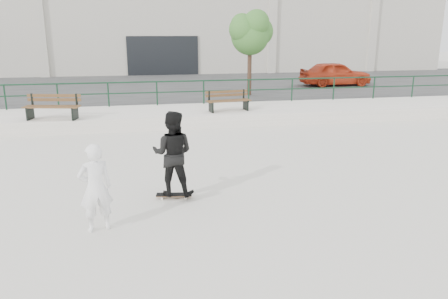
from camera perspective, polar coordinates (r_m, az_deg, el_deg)
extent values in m
plane|color=beige|center=(8.79, 1.11, -8.81)|extent=(120.00, 120.00, 0.00)
cube|color=beige|center=(17.74, -5.24, 4.40)|extent=(30.00, 3.00, 0.50)
cube|color=#303030|center=(26.12, -7.13, 7.85)|extent=(60.00, 14.00, 0.50)
cylinder|color=#143721|center=(18.84, -5.73, 8.87)|extent=(28.00, 0.06, 0.06)
cylinder|color=#143721|center=(18.89, -5.70, 7.51)|extent=(28.00, 0.05, 0.05)
cylinder|color=#143721|center=(19.57, -26.68, 6.09)|extent=(0.06, 0.06, 1.00)
cylinder|color=#143721|center=(19.12, -20.88, 6.53)|extent=(0.06, 0.06, 1.00)
cylinder|color=#143721|center=(18.87, -14.86, 6.92)|extent=(0.06, 0.06, 1.00)
cylinder|color=#143721|center=(18.84, -8.75, 7.23)|extent=(0.06, 0.06, 1.00)
cylinder|color=#143721|center=(19.01, -2.67, 7.47)|extent=(0.06, 0.06, 1.00)
cylinder|color=#143721|center=(19.40, 3.24, 7.62)|extent=(0.06, 0.06, 1.00)
cylinder|color=#143721|center=(19.97, 8.87, 7.68)|extent=(0.06, 0.06, 1.00)
cylinder|color=#143721|center=(20.73, 14.13, 7.68)|extent=(0.06, 0.06, 1.00)
cylinder|color=#143721|center=(21.64, 18.99, 7.62)|extent=(0.06, 0.06, 1.00)
cylinder|color=#143721|center=(22.69, 23.43, 7.51)|extent=(0.06, 0.06, 1.00)
cube|color=beige|center=(39.88, -8.75, 15.74)|extent=(44.00, 16.00, 8.00)
cube|color=black|center=(31.90, -7.96, 11.60)|extent=(5.00, 0.15, 3.20)
cube|color=beige|center=(32.38, -22.74, 13.30)|extent=(0.60, 0.25, 6.20)
cube|color=beige|center=(33.19, 6.32, 14.38)|extent=(0.60, 0.25, 6.20)
cube|color=beige|center=(36.34, 18.84, 13.76)|extent=(0.60, 0.25, 6.20)
cube|color=brown|center=(16.58, -21.82, 5.10)|extent=(1.93, 0.53, 0.04)
cube|color=brown|center=(16.75, -21.57, 5.23)|extent=(1.93, 0.53, 0.04)
cube|color=brown|center=(16.93, -21.32, 5.35)|extent=(1.93, 0.53, 0.04)
cube|color=brown|center=(16.98, -21.28, 6.08)|extent=(1.91, 0.45, 0.11)
cube|color=brown|center=(16.96, -21.33, 6.58)|extent=(1.91, 0.45, 0.11)
cube|color=black|center=(17.12, -24.00, 4.36)|extent=(0.18, 0.54, 0.45)
cube|color=black|center=(17.30, -23.78, 5.98)|extent=(0.07, 0.07, 0.45)
cube|color=black|center=(16.50, -18.89, 4.49)|extent=(0.18, 0.54, 0.45)
cube|color=black|center=(16.69, -18.70, 6.17)|extent=(0.07, 0.07, 0.45)
cube|color=brown|center=(17.09, 0.81, 6.31)|extent=(1.75, 0.37, 0.04)
cube|color=brown|center=(17.25, 0.61, 6.40)|extent=(1.75, 0.37, 0.04)
cube|color=brown|center=(17.42, 0.42, 6.49)|extent=(1.75, 0.37, 0.04)
cube|color=brown|center=(17.46, 0.33, 7.12)|extent=(1.73, 0.29, 0.10)
cube|color=brown|center=(17.44, 0.33, 7.56)|extent=(1.73, 0.29, 0.10)
cube|color=black|center=(17.06, -1.70, 5.57)|extent=(0.13, 0.49, 0.41)
cube|color=black|center=(17.24, -1.97, 7.00)|extent=(0.06, 0.06, 0.41)
cube|color=black|center=(17.55, 2.86, 5.83)|extent=(0.13, 0.49, 0.41)
cube|color=black|center=(17.72, 2.57, 7.22)|extent=(0.06, 0.06, 0.41)
cylinder|color=#463323|center=(21.65, 3.34, 10.31)|extent=(0.20, 0.20, 2.43)
sphere|color=#305920|center=(21.57, 3.41, 14.60)|extent=(1.82, 1.82, 1.82)
sphere|color=#305920|center=(21.99, 4.54, 15.12)|extent=(1.41, 1.41, 1.41)
sphere|color=#305920|center=(21.28, 2.47, 15.42)|extent=(1.31, 1.31, 1.31)
sphere|color=#305920|center=(21.23, 4.27, 16.21)|extent=(1.21, 1.21, 1.21)
sphere|color=#305920|center=(21.89, 2.37, 15.94)|extent=(1.11, 1.11, 1.11)
imported|color=#B73216|center=(26.21, 14.33, 9.59)|extent=(4.04, 1.67, 1.37)
cube|color=black|center=(9.76, -6.55, -5.84)|extent=(0.80, 0.32, 0.02)
cube|color=brown|center=(9.76, -6.54, -5.93)|extent=(0.80, 0.32, 0.01)
cube|color=#9E9DA2|center=(9.80, -8.06, -6.06)|extent=(0.09, 0.17, 0.03)
cube|color=#9E9DA2|center=(9.75, -5.01, -6.07)|extent=(0.09, 0.17, 0.03)
cylinder|color=beige|center=(9.72, -8.12, -6.36)|extent=(0.06, 0.03, 0.06)
cylinder|color=beige|center=(9.89, -8.00, -5.95)|extent=(0.06, 0.03, 0.06)
cylinder|color=beige|center=(9.67, -5.04, -6.37)|extent=(0.06, 0.03, 0.06)
cylinder|color=beige|center=(9.85, -4.97, -5.96)|extent=(0.06, 0.03, 0.06)
imported|color=black|center=(9.46, -6.72, -0.53)|extent=(1.06, 0.93, 1.86)
imported|color=white|center=(8.28, -16.45, -4.84)|extent=(0.69, 0.55, 1.66)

